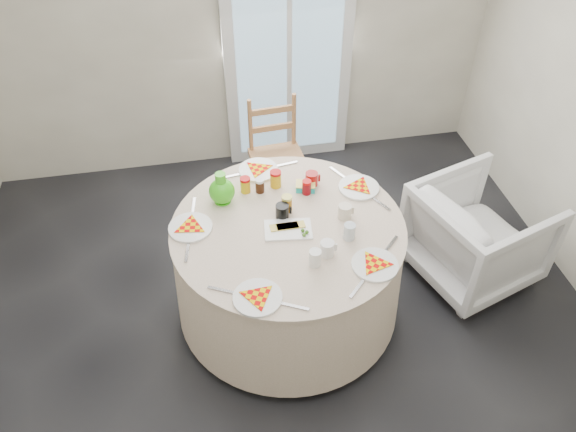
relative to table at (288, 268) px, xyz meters
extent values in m
plane|color=black|center=(-0.08, -0.26, -0.38)|extent=(4.00, 4.00, 0.00)
cube|color=#BCB5A3|center=(-0.08, 1.74, 0.93)|extent=(4.00, 0.02, 2.60)
cube|color=silver|center=(0.32, 1.69, 0.68)|extent=(1.00, 0.08, 2.10)
cylinder|color=beige|center=(0.00, 0.00, 0.00)|extent=(1.37, 1.37, 0.69)
imported|color=white|center=(1.28, 0.09, 0.02)|extent=(0.88, 0.91, 0.75)
cube|color=#12A8A6|center=(0.17, 0.30, 0.41)|extent=(0.14, 0.11, 0.05)
camera|label=1|loc=(-0.44, -2.28, 2.51)|focal=35.00mm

